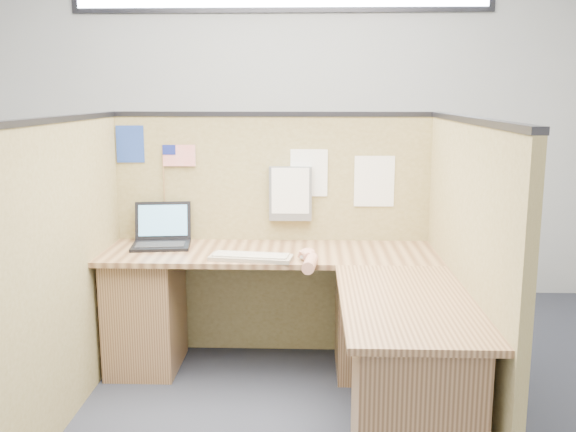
{
  "coord_description": "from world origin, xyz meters",
  "views": [
    {
      "loc": [
        0.24,
        -2.97,
        1.64
      ],
      "look_at": [
        0.11,
        0.5,
        0.97
      ],
      "focal_mm": 40.0,
      "sensor_mm": 36.0,
      "label": 1
    }
  ],
  "objects_px": {
    "l_desk": "(299,330)",
    "laptop": "(163,235)",
    "mouse": "(308,257)",
    "keyboard": "(251,257)"
  },
  "relations": [
    {
      "from": "l_desk",
      "to": "laptop",
      "type": "bearing_deg",
      "value": 147.7
    },
    {
      "from": "laptop",
      "to": "mouse",
      "type": "relative_size",
      "value": 3.71
    },
    {
      "from": "laptop",
      "to": "keyboard",
      "type": "xyz_separation_m",
      "value": [
        0.57,
        -0.34,
        -0.05
      ]
    },
    {
      "from": "l_desk",
      "to": "laptop",
      "type": "xyz_separation_m",
      "value": [
        -0.84,
        0.53,
        0.4
      ]
    },
    {
      "from": "laptop",
      "to": "mouse",
      "type": "bearing_deg",
      "value": -28.31
    },
    {
      "from": "laptop",
      "to": "mouse",
      "type": "height_order",
      "value": "laptop"
    },
    {
      "from": "keyboard",
      "to": "mouse",
      "type": "bearing_deg",
      "value": 7.76
    },
    {
      "from": "l_desk",
      "to": "keyboard",
      "type": "distance_m",
      "value": 0.49
    },
    {
      "from": "l_desk",
      "to": "keyboard",
      "type": "height_order",
      "value": "keyboard"
    },
    {
      "from": "l_desk",
      "to": "keyboard",
      "type": "bearing_deg",
      "value": 145.42
    }
  ]
}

